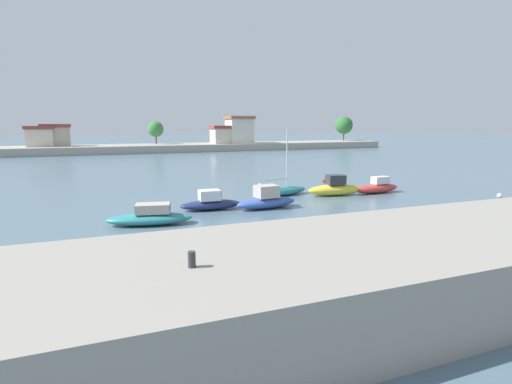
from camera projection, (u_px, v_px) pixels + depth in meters
ground_plane at (323, 246)px, 21.57m from camera, size 400.00×400.00×0.00m
seawall_embankment at (417, 265)px, 15.13m from camera, size 94.66×7.52×2.52m
mooring_bollard at (192, 259)px, 11.27m from camera, size 0.22×0.22×0.46m
moored_boat_0 at (150, 217)px, 26.02m from camera, size 5.74×2.86×1.38m
moored_boat_1 at (211, 203)px, 30.52m from camera, size 4.74×1.75×1.52m
moored_boat_2 at (267, 200)px, 31.09m from camera, size 5.18×2.20×1.79m
moored_boat_3 at (286, 190)px, 36.74m from camera, size 4.82×2.45×6.08m
moored_boat_4 at (335, 188)px, 36.51m from camera, size 5.30×2.14×1.88m
moored_boat_5 at (377, 187)px, 37.89m from camera, size 5.21×1.84×1.53m
mooring_buoy_0 at (324, 180)px, 44.81m from camera, size 0.39×0.39×0.39m
mooring_buoy_2 at (499, 196)px, 35.39m from camera, size 0.41×0.41×0.41m
mooring_buoy_3 at (260, 185)px, 41.84m from camera, size 0.32×0.32×0.32m
distant_shoreline at (159, 144)px, 92.05m from camera, size 118.40×11.62×8.31m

